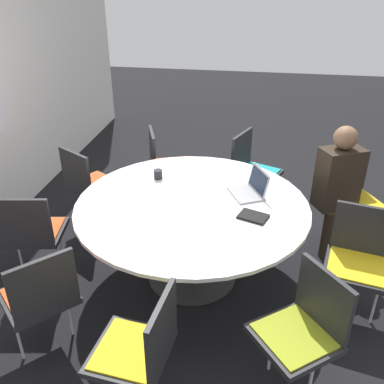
{
  "coord_description": "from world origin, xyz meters",
  "views": [
    {
      "loc": [
        -2.9,
        -0.48,
        2.41
      ],
      "look_at": [
        0.0,
        0.0,
        0.83
      ],
      "focal_mm": 40.0,
      "sensor_mm": 36.0,
      "label": 1
    }
  ],
  "objects_px": {
    "chair_6": "(141,346)",
    "laptop": "(251,188)",
    "chair_7": "(304,325)",
    "coffee_cup": "(158,174)",
    "chair_5": "(40,294)",
    "chair_4": "(32,229)",
    "chair_3": "(88,181)",
    "person_0": "(339,182)",
    "chair_1": "(252,167)",
    "chair_0": "(353,193)",
    "spiral_notebook": "(253,216)",
    "chair_8": "(358,255)",
    "chair_2": "(165,161)"
  },
  "relations": [
    {
      "from": "chair_1",
      "to": "chair_4",
      "type": "distance_m",
      "value": 2.25
    },
    {
      "from": "laptop",
      "to": "person_0",
      "type": "bearing_deg",
      "value": 88.93
    },
    {
      "from": "chair_1",
      "to": "chair_7",
      "type": "distance_m",
      "value": 2.22
    },
    {
      "from": "person_0",
      "to": "coffee_cup",
      "type": "bearing_deg",
      "value": -19.26
    },
    {
      "from": "chair_3",
      "to": "chair_6",
      "type": "height_order",
      "value": "same"
    },
    {
      "from": "chair_0",
      "to": "person_0",
      "type": "distance_m",
      "value": 0.32
    },
    {
      "from": "chair_0",
      "to": "chair_5",
      "type": "distance_m",
      "value": 2.82
    },
    {
      "from": "chair_5",
      "to": "chair_6",
      "type": "distance_m",
      "value": 0.81
    },
    {
      "from": "chair_0",
      "to": "laptop",
      "type": "height_order",
      "value": "laptop"
    },
    {
      "from": "chair_0",
      "to": "person_0",
      "type": "xyz_separation_m",
      "value": [
        -0.18,
        0.18,
        0.19
      ]
    },
    {
      "from": "chair_7",
      "to": "coffee_cup",
      "type": "xyz_separation_m",
      "value": [
        1.36,
        1.2,
        0.24
      ]
    },
    {
      "from": "chair_5",
      "to": "chair_7",
      "type": "height_order",
      "value": "same"
    },
    {
      "from": "spiral_notebook",
      "to": "coffee_cup",
      "type": "height_order",
      "value": "coffee_cup"
    },
    {
      "from": "chair_6",
      "to": "spiral_notebook",
      "type": "relative_size",
      "value": 3.51
    },
    {
      "from": "chair_1",
      "to": "spiral_notebook",
      "type": "bearing_deg",
      "value": 25.06
    },
    {
      "from": "chair_5",
      "to": "chair_8",
      "type": "xyz_separation_m",
      "value": [
        0.77,
        -2.09,
        0.0
      ]
    },
    {
      "from": "chair_3",
      "to": "chair_4",
      "type": "distance_m",
      "value": 0.9
    },
    {
      "from": "chair_4",
      "to": "chair_3",
      "type": "bearing_deg",
      "value": 72.51
    },
    {
      "from": "chair_6",
      "to": "laptop",
      "type": "relative_size",
      "value": 2.34
    },
    {
      "from": "chair_6",
      "to": "chair_0",
      "type": "bearing_deg",
      "value": -28.96
    },
    {
      "from": "chair_4",
      "to": "chair_6",
      "type": "bearing_deg",
      "value": -49.98
    },
    {
      "from": "chair_8",
      "to": "laptop",
      "type": "xyz_separation_m",
      "value": [
        0.44,
        0.81,
        0.25
      ]
    },
    {
      "from": "chair_3",
      "to": "laptop",
      "type": "distance_m",
      "value": 1.64
    },
    {
      "from": "chair_4",
      "to": "person_0",
      "type": "xyz_separation_m",
      "value": [
        0.87,
        -2.45,
        0.19
      ]
    },
    {
      "from": "chair_5",
      "to": "laptop",
      "type": "xyz_separation_m",
      "value": [
        1.21,
        -1.28,
        0.25
      ]
    },
    {
      "from": "chair_3",
      "to": "laptop",
      "type": "height_order",
      "value": "laptop"
    },
    {
      "from": "chair_7",
      "to": "coffee_cup",
      "type": "height_order",
      "value": "chair_7"
    },
    {
      "from": "chair_0",
      "to": "chair_4",
      "type": "height_order",
      "value": "same"
    },
    {
      "from": "chair_6",
      "to": "chair_2",
      "type": "bearing_deg",
      "value": 15.96
    },
    {
      "from": "laptop",
      "to": "coffee_cup",
      "type": "relative_size",
      "value": 4.54
    },
    {
      "from": "chair_0",
      "to": "laptop",
      "type": "xyz_separation_m",
      "value": [
        -0.54,
        0.93,
        0.25
      ]
    },
    {
      "from": "chair_4",
      "to": "coffee_cup",
      "type": "distance_m",
      "value": 1.13
    },
    {
      "from": "chair_3",
      "to": "person_0",
      "type": "bearing_deg",
      "value": 30.93
    },
    {
      "from": "chair_2",
      "to": "laptop",
      "type": "height_order",
      "value": "laptop"
    },
    {
      "from": "chair_1",
      "to": "chair_6",
      "type": "height_order",
      "value": "same"
    },
    {
      "from": "laptop",
      "to": "chair_0",
      "type": "bearing_deg",
      "value": 93.61
    },
    {
      "from": "chair_7",
      "to": "laptop",
      "type": "xyz_separation_m",
      "value": [
        1.2,
        0.38,
        0.25
      ]
    },
    {
      "from": "chair_5",
      "to": "coffee_cup",
      "type": "bearing_deg",
      "value": 24.53
    },
    {
      "from": "chair_1",
      "to": "chair_4",
      "type": "bearing_deg",
      "value": -25.73
    },
    {
      "from": "chair_1",
      "to": "chair_3",
      "type": "relative_size",
      "value": 1.0
    },
    {
      "from": "chair_1",
      "to": "chair_7",
      "type": "bearing_deg",
      "value": 33.12
    },
    {
      "from": "chair_5",
      "to": "chair_0",
      "type": "bearing_deg",
      "value": -8.25
    },
    {
      "from": "chair_1",
      "to": "chair_5",
      "type": "relative_size",
      "value": 1.0
    },
    {
      "from": "person_0",
      "to": "chair_6",
      "type": "bearing_deg",
      "value": 28.85
    },
    {
      "from": "laptop",
      "to": "spiral_notebook",
      "type": "height_order",
      "value": "laptop"
    },
    {
      "from": "chair_2",
      "to": "chair_5",
      "type": "height_order",
      "value": "same"
    },
    {
      "from": "chair_0",
      "to": "chair_4",
      "type": "distance_m",
      "value": 2.83
    },
    {
      "from": "person_0",
      "to": "coffee_cup",
      "type": "xyz_separation_m",
      "value": [
        -0.21,
        1.57,
        0.05
      ]
    },
    {
      "from": "chair_0",
      "to": "laptop",
      "type": "bearing_deg",
      "value": 3.61
    },
    {
      "from": "chair_0",
      "to": "spiral_notebook",
      "type": "bearing_deg",
      "value": 18.84
    }
  ]
}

